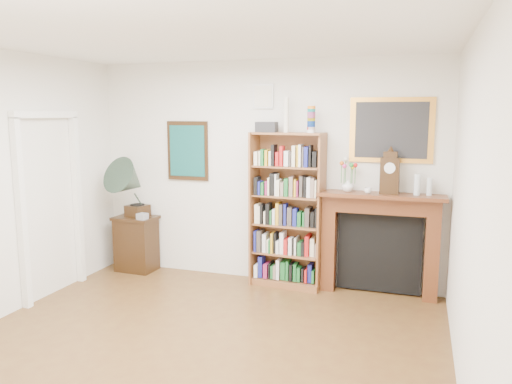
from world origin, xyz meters
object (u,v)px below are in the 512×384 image
(fireplace, at_px, (380,235))
(bottle_left, at_px, (417,185))
(gramophone, at_px, (131,184))
(flower_vase, at_px, (348,185))
(bookshelf, at_px, (287,202))
(teacup, at_px, (368,191))
(cd_stack, at_px, (142,216))
(mantel_clock, at_px, (390,174))
(side_cabinet, at_px, (136,244))
(bottle_right, at_px, (429,187))

(fireplace, distance_m, bottle_left, 0.73)
(gramophone, height_order, flower_vase, gramophone)
(bookshelf, distance_m, teacup, 0.99)
(cd_stack, distance_m, mantel_clock, 3.21)
(mantel_clock, xyz_separation_m, flower_vase, (-0.48, 0.04, -0.16))
(mantel_clock, bearing_deg, bottle_left, 6.47)
(gramophone, distance_m, mantel_clock, 3.32)
(gramophone, bearing_deg, flower_vase, 17.93)
(gramophone, xyz_separation_m, mantel_clock, (3.30, 0.16, 0.24))
(side_cabinet, xyz_separation_m, gramophone, (0.02, -0.11, 0.85))
(bookshelf, relative_size, teacup, 25.84)
(cd_stack, bearing_deg, bottle_right, 3.51)
(gramophone, xyz_separation_m, bottle_left, (3.60, 0.18, 0.12))
(teacup, bearing_deg, side_cabinet, -179.85)
(side_cabinet, relative_size, fireplace, 0.52)
(gramophone, height_order, mantel_clock, mantel_clock)
(bottle_left, bearing_deg, flower_vase, 178.47)
(teacup, bearing_deg, bottle_left, 6.12)
(teacup, bearing_deg, fireplace, 36.42)
(cd_stack, relative_size, bottle_right, 0.60)
(cd_stack, bearing_deg, bookshelf, 4.85)
(bookshelf, height_order, mantel_clock, bookshelf)
(bookshelf, relative_size, side_cabinet, 2.93)
(fireplace, relative_size, bottle_right, 7.27)
(side_cabinet, height_order, flower_vase, flower_vase)
(side_cabinet, distance_m, flower_vase, 2.99)
(bookshelf, relative_size, gramophone, 2.64)
(side_cabinet, bearing_deg, gramophone, -78.76)
(cd_stack, height_order, bottle_left, bottle_left)
(side_cabinet, xyz_separation_m, bottle_right, (3.75, 0.10, 0.95))
(fireplace, relative_size, bottle_left, 6.06)
(mantel_clock, height_order, bottle_right, mantel_clock)
(bookshelf, bearing_deg, cd_stack, -170.42)
(flower_vase, xyz_separation_m, bottle_left, (0.78, -0.02, 0.05))
(fireplace, distance_m, mantel_clock, 0.74)
(mantel_clock, bearing_deg, cd_stack, -173.77)
(cd_stack, distance_m, bottle_left, 3.49)
(teacup, relative_size, bottle_left, 0.36)
(mantel_clock, xyz_separation_m, bottle_right, (0.43, 0.05, -0.14))
(gramophone, height_order, bottle_right, gramophone)
(bottle_right, bearing_deg, cd_stack, -176.49)
(teacup, bearing_deg, flower_vase, 162.07)
(bookshelf, xyz_separation_m, mantel_clock, (1.20, 0.01, 0.39))
(bookshelf, xyz_separation_m, cd_stack, (-1.93, -0.16, -0.28))
(fireplace, distance_m, flower_vase, 0.69)
(fireplace, bearing_deg, mantel_clock, -36.69)
(bookshelf, distance_m, bottle_left, 1.53)
(gramophone, relative_size, bottle_left, 3.48)
(gramophone, distance_m, teacup, 3.07)
(bottle_right, bearing_deg, side_cabinet, -178.51)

